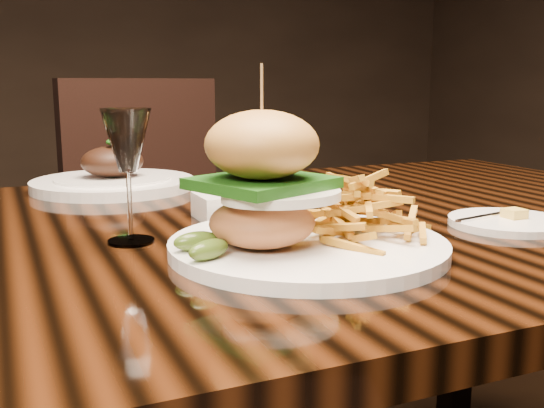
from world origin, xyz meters
name	(u,v)px	position (x,y,z in m)	size (l,w,h in m)	color
dining_table	(234,276)	(0.00, 0.00, 0.67)	(1.60, 0.90, 0.75)	black
burger_plate	(303,206)	(0.02, -0.18, 0.81)	(0.32, 0.32, 0.21)	white
side_saucer	(508,222)	(0.33, -0.16, 0.76)	(0.16, 0.16, 0.02)	white
ramekin	(224,206)	(0.00, 0.03, 0.77)	(0.08, 0.08, 0.04)	white
wine_glass	(127,146)	(-0.15, -0.05, 0.87)	(0.06, 0.06, 0.16)	white
far_dish	(113,179)	(-0.10, 0.35, 0.77)	(0.29, 0.29, 0.09)	white
chair_far	(161,229)	(0.11, 0.89, 0.54)	(0.54, 0.54, 0.95)	black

